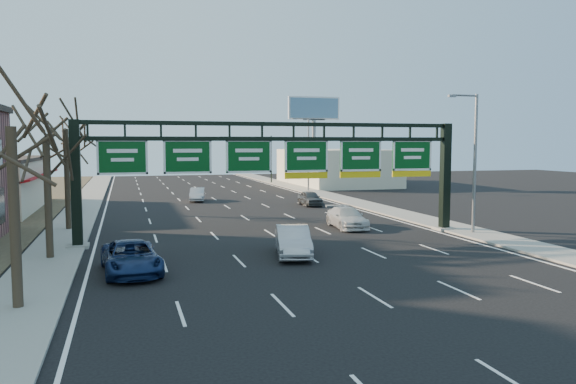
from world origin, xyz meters
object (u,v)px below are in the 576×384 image
object	(u,v)px
sign_gantry	(280,164)
car_blue_suv	(131,257)
car_white_wagon	(347,218)
car_silver_sedan	(293,241)

from	to	relation	value
sign_gantry	car_blue_suv	world-z (taller)	sign_gantry
sign_gantry	car_white_wagon	distance (m)	7.38
car_blue_suv	car_white_wagon	distance (m)	17.77
sign_gantry	car_silver_sedan	bearing A→B (deg)	-99.01
car_white_wagon	car_silver_sedan	bearing A→B (deg)	-123.93
car_blue_suv	car_white_wagon	bearing A→B (deg)	29.48
sign_gantry	car_silver_sedan	size ratio (longest dim) A/B	5.16
car_blue_suv	car_silver_sedan	bearing A→B (deg)	6.52
car_blue_suv	car_silver_sedan	xyz separation A→B (m)	(8.16, 1.68, 0.06)
car_blue_suv	car_silver_sedan	distance (m)	8.33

